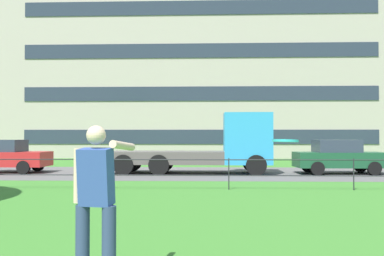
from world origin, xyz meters
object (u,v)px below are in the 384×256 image
Objects in this scene: frisbee at (285,141)px; flatbed_truck_center at (215,147)px; apartment_building_background at (200,41)px; car_red_far_left at (4,156)px; car_dark_green_right at (339,157)px; person_thrower at (96,199)px.

flatbed_truck_center is at bearing 92.03° from frisbee.
apartment_building_background is at bearing 92.66° from frisbee.
car_red_far_left is 9.88m from flatbed_truck_center.
person_thrower is at bearing -114.83° from car_dark_green_right.
person_thrower is 17.62m from car_red_far_left.
person_thrower is 17.04m from car_dark_green_right.
frisbee is 19.02m from car_red_far_left.
frisbee is 15.77m from flatbed_truck_center.
flatbed_truck_center is 1.80× the size of car_dark_green_right.
apartment_building_background is at bearing 93.19° from flatbed_truck_center.
frisbee is at bearing -87.34° from apartment_building_background.
car_dark_green_right is 22.17m from apartment_building_background.
car_dark_green_right is at bearing 72.18° from frisbee.
frisbee is 0.09× the size of car_red_far_left.
person_thrower is 0.06× the size of apartment_building_background.
apartment_building_background is at bearing 109.51° from car_dark_green_right.
apartment_building_background reaches higher than car_red_far_left.
flatbed_truck_center is at bearing -179.24° from car_dark_green_right.
flatbed_truck_center is (9.87, -0.12, 0.44)m from car_red_far_left.
car_dark_green_right is (15.51, -0.05, 0.00)m from car_red_far_left.
person_thrower is at bearing -61.68° from car_red_far_left.
apartment_building_background is (8.81, 18.87, 9.41)m from car_red_far_left.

